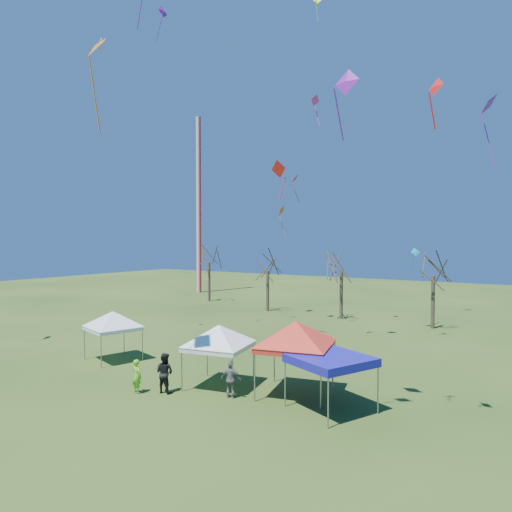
{
  "coord_description": "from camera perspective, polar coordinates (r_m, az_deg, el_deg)",
  "views": [
    {
      "loc": [
        14.24,
        -16.49,
        7.51
      ],
      "look_at": [
        1.7,
        3.0,
        6.7
      ],
      "focal_mm": 32.0,
      "sensor_mm": 36.0,
      "label": 1
    }
  ],
  "objects": [
    {
      "name": "ground",
      "position": [
        23.05,
        -7.96,
        -17.04
      ],
      "size": [
        140.0,
        140.0,
        0.0
      ],
      "primitive_type": "plane",
      "color": "#274115",
      "rests_on": "ground"
    },
    {
      "name": "radio_mast",
      "position": [
        66.02,
        -7.18,
        6.32
      ],
      "size": [
        0.7,
        0.7,
        25.0
      ],
      "primitive_type": "cylinder",
      "color": "silver",
      "rests_on": "ground"
    },
    {
      "name": "tree_0",
      "position": [
        56.19,
        -5.89,
        0.94
      ],
      "size": [
        3.83,
        3.83,
        8.44
      ],
      "color": "#3D2D21",
      "rests_on": "ground"
    },
    {
      "name": "tree_1",
      "position": [
        48.17,
        1.47,
        -0.05
      ],
      "size": [
        3.42,
        3.42,
        7.54
      ],
      "color": "#3D2D21",
      "rests_on": "ground"
    },
    {
      "name": "tree_2",
      "position": [
        44.13,
        10.64,
        0.38
      ],
      "size": [
        3.71,
        3.71,
        8.18
      ],
      "color": "#3D2D21",
      "rests_on": "ground"
    },
    {
      "name": "tree_3",
      "position": [
        41.38,
        21.3,
        -0.12
      ],
      "size": [
        3.59,
        3.59,
        7.91
      ],
      "color": "#3D2D21",
      "rests_on": "ground"
    },
    {
      "name": "tent_white_west",
      "position": [
        30.11,
        -17.44,
        -7.0
      ],
      "size": [
        3.84,
        3.84,
        3.53
      ],
      "rotation": [
        0.0,
        0.0,
        -0.28
      ],
      "color": "gray",
      "rests_on": "ground"
    },
    {
      "name": "tent_white_mid",
      "position": [
        23.67,
        -4.68,
        -9.1
      ],
      "size": [
        4.08,
        4.08,
        3.67
      ],
      "rotation": [
        0.0,
        0.0,
        0.2
      ],
      "color": "gray",
      "rests_on": "ground"
    },
    {
      "name": "tent_red",
      "position": [
        22.4,
        4.98,
        -8.71
      ],
      "size": [
        4.58,
        4.58,
        4.15
      ],
      "rotation": [
        0.0,
        0.0,
        0.23
      ],
      "color": "gray",
      "rests_on": "ground"
    },
    {
      "name": "tent_blue",
      "position": [
        20.83,
        9.32,
        -12.75
      ],
      "size": [
        4.06,
        4.06,
        2.41
      ],
      "rotation": [
        0.0,
        0.0,
        -0.42
      ],
      "color": "gray",
      "rests_on": "ground"
    },
    {
      "name": "person_grey",
      "position": [
        22.48,
        -3.14,
        -15.18
      ],
      "size": [
        1.1,
        0.65,
        1.75
      ],
      "primitive_type": "imported",
      "rotation": [
        0.0,
        0.0,
        3.37
      ],
      "color": "slate",
      "rests_on": "ground"
    },
    {
      "name": "person_dark",
      "position": [
        23.6,
        -11.37,
        -14.11
      ],
      "size": [
        1.04,
        0.85,
        1.96
      ],
      "primitive_type": "imported",
      "rotation": [
        0.0,
        0.0,
        3.26
      ],
      "color": "black",
      "rests_on": "ground"
    },
    {
      "name": "person_green",
      "position": [
        23.88,
        -14.66,
        -14.32
      ],
      "size": [
        0.67,
        0.51,
        1.66
      ],
      "primitive_type": "imported",
      "rotation": [
        0.0,
        0.0,
        2.94
      ],
      "color": "#6CD722",
      "rests_on": "ground"
    },
    {
      "name": "kite_7",
      "position": [
        40.27,
        -11.56,
        27.7
      ],
      "size": [
        0.85,
        1.02,
        2.97
      ],
      "rotation": [
        0.0,
        0.0,
        1.61
      ],
      "color": "purple",
      "rests_on": "ground"
    },
    {
      "name": "kite_17",
      "position": [
        23.41,
        27.05,
        16.48
      ],
      "size": [
        0.77,
        1.1,
        3.28
      ],
      "rotation": [
        0.0,
        0.0,
        4.74
      ],
      "color": "purple",
      "rests_on": "ground"
    },
    {
      "name": "kite_19",
      "position": [
        40.25,
        19.29,
        0.39
      ],
      "size": [
        0.9,
        0.85,
        2.22
      ],
      "rotation": [
        0.0,
        0.0,
        0.7
      ],
      "color": "#0C99C1",
      "rests_on": "ground"
    },
    {
      "name": "kite_27",
      "position": [
        20.1,
        11.21,
        20.49
      ],
      "size": [
        1.18,
        0.74,
        2.84
      ],
      "rotation": [
        0.0,
        0.0,
        6.1
      ],
      "color": "purple",
      "rests_on": "ground"
    },
    {
      "name": "kite_11",
      "position": [
        34.16,
        2.89,
        10.8
      ],
      "size": [
        1.44,
        0.83,
        3.06
      ],
      "rotation": [
        0.0,
        0.0,
        2.96
      ],
      "color": "red",
      "rests_on": "ground"
    },
    {
      "name": "kite_5",
      "position": [
        21.37,
        -19.36,
        23.36
      ],
      "size": [
        1.43,
        1.18,
        3.97
      ],
      "rotation": [
        0.0,
        0.0,
        6.0
      ],
      "color": "orange",
      "rests_on": "ground"
    },
    {
      "name": "kite_2",
      "position": [
        45.49,
        3.18,
        5.69
      ],
      "size": [
        0.94,
        1.41,
        3.21
      ],
      "rotation": [
        0.0,
        0.0,
        4.92
      ],
      "color": "#EC490C",
      "rests_on": "ground"
    },
    {
      "name": "kite_9",
      "position": [
        18.92,
        21.49,
        18.94
      ],
      "size": [
        0.74,
        0.64,
        1.86
      ],
      "rotation": [
        0.0,
        0.0,
        5.66
      ],
      "color": "red",
      "rests_on": "ground"
    },
    {
      "name": "kite_13",
      "position": [
        41.72,
        4.87,
        9.6
      ],
      "size": [
        0.95,
        1.17,
        2.53
      ],
      "rotation": [
        0.0,
        0.0,
        5.06
      ],
      "color": "red",
      "rests_on": "ground"
    },
    {
      "name": "kite_24",
      "position": [
        33.87,
        7.39,
        18.66
      ],
      "size": [
        0.64,
        0.93,
        2.21
      ],
      "rotation": [
        0.0,
        0.0,
        4.39
      ],
      "color": "#E7339D",
      "rests_on": "ground"
    },
    {
      "name": "kite_20",
      "position": [
        38.96,
        -18.89,
        24.08
      ],
      "size": [
        0.54,
        0.37,
        1.19
      ],
      "rotation": [
        0.0,
        0.0,
        5.96
      ],
      "color": "orange",
      "rests_on": "ground"
    }
  ]
}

